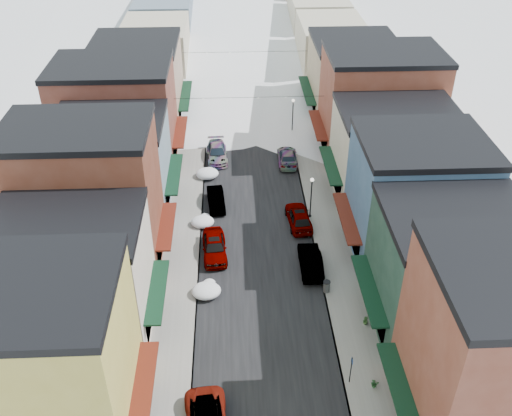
{
  "coord_description": "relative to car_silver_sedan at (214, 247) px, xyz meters",
  "views": [
    {
      "loc": [
        -1.91,
        -18.27,
        30.94
      ],
      "look_at": [
        0.0,
        23.67,
        2.62
      ],
      "focal_mm": 40.0,
      "sensor_mm": 36.0,
      "label": 1
    }
  ],
  "objects": [
    {
      "name": "bldg_r_tan",
      "position": [
        16.91,
        28.47,
        3.9
      ],
      "size": [
        11.3,
        11.2,
        9.5
      ],
      "color": "tan",
      "rests_on": "ground"
    },
    {
      "name": "streetlamp_near",
      "position": [
        8.92,
        5.18,
        1.94
      ],
      "size": [
        0.35,
        0.35,
        4.2
      ],
      "color": "black",
      "rests_on": "sidewalk_right"
    },
    {
      "name": "curb_left",
      "position": [
        -1.33,
        39.47,
        -0.78
      ],
      "size": [
        0.1,
        160.0,
        0.15
      ],
      "primitive_type": "cube",
      "color": "slate",
      "rests_on": "ground"
    },
    {
      "name": "car_lane_white",
      "position": [
        5.92,
        48.54,
        -0.07
      ],
      "size": [
        3.35,
        5.98,
        1.58
      ],
      "primitive_type": "imported",
      "rotation": [
        0.0,
        0.0,
        3.01
      ],
      "color": "silver",
      "rests_on": "ground"
    },
    {
      "name": "bldg_l_cream",
      "position": [
        -9.47,
        -8.03,
        3.9
      ],
      "size": [
        11.3,
        8.2,
        9.5
      ],
      "color": "beige",
      "rests_on": "ground"
    },
    {
      "name": "car_silver_wagon",
      "position": [
        0.03,
        17.03,
        -0.08
      ],
      "size": [
        2.48,
        5.45,
        1.55
      ],
      "primitive_type": "imported",
      "rotation": [
        0.0,
        0.0,
        0.06
      ],
      "color": "#9B9EA3",
      "rests_on": "ground"
    },
    {
      "name": "snow_pile_near",
      "position": [
        -0.56,
        -5.06,
        -0.39
      ],
      "size": [
        2.33,
        2.63,
        0.98
      ],
      "color": "white",
      "rests_on": "ground"
    },
    {
      "name": "curb_right",
      "position": [
        8.77,
        39.47,
        -0.78
      ],
      "size": [
        0.1,
        160.0,
        0.15
      ],
      "primitive_type": "cube",
      "color": "slate",
      "rests_on": "ground"
    },
    {
      "name": "planter_far",
      "position": [
        11.29,
        -8.94,
        -0.38
      ],
      "size": [
        0.44,
        0.44,
        0.65
      ],
      "primitive_type": "imported",
      "rotation": [
        0.0,
        0.0,
        0.25
      ],
      "color": "#38612C",
      "rests_on": "sidewalk_right"
    },
    {
      "name": "overhead_cables",
      "position": [
        3.72,
        26.97,
        5.34
      ],
      "size": [
        16.4,
        15.04,
        0.04
      ],
      "color": "black",
      "rests_on": "ground"
    },
    {
      "name": "distant_blocks",
      "position": [
        3.72,
        62.47,
        3.14
      ],
      "size": [
        34.0,
        55.0,
        8.0
      ],
      "color": "gray",
      "rests_on": "ground"
    },
    {
      "name": "road",
      "position": [
        3.72,
        39.47,
        -0.85
      ],
      "size": [
        10.0,
        160.0,
        0.01
      ],
      "primitive_type": "cube",
      "color": "black",
      "rests_on": "ground"
    },
    {
      "name": "car_green_sedan",
      "position": [
        8.02,
        -2.26,
        -0.04
      ],
      "size": [
        1.74,
        4.95,
        1.63
      ],
      "primitive_type": "imported",
      "rotation": [
        0.0,
        0.0,
        3.14
      ],
      "color": "black",
      "rests_on": "ground"
    },
    {
      "name": "sidewalk_right",
      "position": [
        10.32,
        39.47,
        -0.78
      ],
      "size": [
        3.2,
        160.0,
        0.15
      ],
      "primitive_type": "cube",
      "color": "gray",
      "rests_on": "ground"
    },
    {
      "name": "car_dark_hatch",
      "position": [
        0.04,
        7.6,
        -0.13
      ],
      "size": [
        1.97,
        4.53,
        1.45
      ],
      "primitive_type": "imported",
      "rotation": [
        0.0,
        0.0,
        0.1
      ],
      "color": "black",
      "rests_on": "ground"
    },
    {
      "name": "bldg_l_brick_near",
      "position": [
        -9.97,
        -0.03,
        5.4
      ],
      "size": [
        12.3,
        8.2,
        12.5
      ],
      "color": "brown",
      "rests_on": "ground"
    },
    {
      "name": "bldg_r_green",
      "position": [
        16.91,
        -8.53,
        3.9
      ],
      "size": [
        11.3,
        9.2,
        9.5
      ],
      "color": "#1B382C",
      "rests_on": "ground"
    },
    {
      "name": "sidewalk_left",
      "position": [
        -2.88,
        39.47,
        -0.78
      ],
      "size": [
        3.2,
        160.0,
        0.15
      ],
      "primitive_type": "cube",
      "color": "gray",
      "rests_on": "ground"
    },
    {
      "name": "car_silver_sedan",
      "position": [
        0.0,
        0.0,
        0.0
      ],
      "size": [
        2.37,
        5.16,
        1.71
      ],
      "primitive_type": "imported",
      "rotation": [
        0.0,
        0.0,
        0.07
      ],
      "color": "#A4A6AC",
      "rests_on": "ground"
    },
    {
      "name": "car_lane_silver",
      "position": [
        1.52,
        37.16,
        -0.01
      ],
      "size": [
        2.64,
        5.19,
        1.69
      ],
      "primitive_type": "imported",
      "rotation": [
        0.0,
        0.0,
        -0.13
      ],
      "color": "gray",
      "rests_on": "ground"
    },
    {
      "name": "parking_sign",
      "position": [
        9.15,
        -14.15,
        0.67
      ],
      "size": [
        0.06,
        0.32,
        2.35
      ],
      "color": "black",
      "rests_on": "sidewalk_right"
    },
    {
      "name": "car_black_sedan",
      "position": [
        7.73,
        15.81,
        -0.12
      ],
      "size": [
        2.22,
        5.16,
        1.48
      ],
      "primitive_type": "imported",
      "rotation": [
        0.0,
        0.0,
        3.11
      ],
      "color": "black",
      "rests_on": "ground"
    },
    {
      "name": "snow_pile_far",
      "position": [
        -0.95,
        13.08,
        -0.37
      ],
      "size": [
        2.4,
        2.68,
        1.02
      ],
      "color": "white",
      "rests_on": "ground"
    },
    {
      "name": "bldg_l_brick_far",
      "position": [
        -10.47,
        17.47,
        4.65
      ],
      "size": [
        13.3,
        9.2,
        11.0
      ],
      "color": "brown",
      "rests_on": "ground"
    },
    {
      "name": "bldg_l_tan",
      "position": [
        -9.47,
        27.47,
        4.15
      ],
      "size": [
        11.3,
        11.2,
        10.0
      ],
      "color": "tan",
      "rests_on": "ground"
    },
    {
      "name": "bldg_l_grayblue",
      "position": [
        -9.47,
        8.47,
        3.65
      ],
      "size": [
        11.3,
        9.2,
        9.0
      ],
      "color": "gray",
      "rests_on": "ground"
    },
    {
      "name": "streetlamp_far",
      "position": [
        8.92,
        22.49,
        2.12
      ],
      "size": [
        0.37,
        0.37,
        4.47
      ],
      "color": "black",
      "rests_on": "sidewalk_right"
    },
    {
      "name": "snow_pile_mid",
      "position": [
        -1.16,
        4.41,
        -0.42
      ],
      "size": [
        2.15,
        2.52,
        0.91
      ],
      "color": "white",
      "rests_on": "ground"
    },
    {
      "name": "car_gray_suv",
      "position": [
        7.73,
        4.13,
        -0.01
      ],
      "size": [
        2.42,
        5.14,
        1.7
      ],
      "primitive_type": "imported",
      "rotation": [
        0.0,
        0.0,
        3.22
      ],
      "color": "gray",
      "rests_on": "ground"
    },
    {
      "name": "bldg_r_brick_far",
      "position": [
        17.91,
        18.47,
        4.9
      ],
      "size": [
        13.3,
        9.2,
        11.5
      ],
      "color": "brown",
      "rests_on": "ground"
    },
    {
      "name": "bldg_l_yellow",
      "position": [
        -9.47,
        -16.53,
        4.9
      ],
      "size": [
        11.3,
        8.7,
        11.5
      ],
      "color": "gold",
      "rests_on": "ground"
    },
    {
      "name": "planter_near",
      "position": [
        10.71,
        -14.61,
        -0.41
      ],
      "size": [
        0.55,
        0.48,
        0.6
      ],
      "primitive_type": "imported",
      "rotation": [
        0.0,
        0.0,
        -0.02
      ],
      "color": "#2A5D2C",
      "rests_on": "sidewalk_right"
    },
    {
      "name": "trash_can",
      "position": [
        8.92,
        -5.25,
        -0.2
      ],
      "size": [
        0.58,
        0.58,
        0.99
      ],
      "color": "#56595B",
      "rests_on": "sidewalk_right"
    },
    {
      "name": "bldg_r_blue",
      "position": [
        16.91,
        0.47,
        4.4
      ],
      "size": [
        11.3,
        9.2,
        10.5
      ],
      "color": "#355679",
      "rests_on": "ground"
    },
    {
      "name": "bldg_r_cream",
      "position": [
        17.41,
        9.47,
        3.65
      ],
      "size": [
        12.3,
        9.2,
        9.0
      ],
      "color": "beige",
      "rests_on": "ground"
    }
  ]
}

